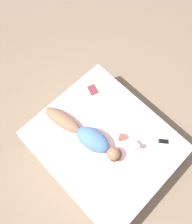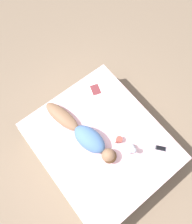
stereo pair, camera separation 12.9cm
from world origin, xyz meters
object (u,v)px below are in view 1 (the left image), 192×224
(open_magazine, at_px, (99,87))
(coffee_mug, at_px, (122,137))
(cell_phone, at_px, (164,141))
(person, at_px, (87,136))

(open_magazine, xyz_separation_m, coffee_mug, (0.35, 0.84, 0.04))
(coffee_mug, bearing_deg, cell_phone, 130.71)
(person, relative_size, open_magazine, 2.81)
(open_magazine, distance_m, cell_phone, 1.31)
(coffee_mug, xyz_separation_m, cell_phone, (-0.40, 0.47, -0.04))
(person, xyz_separation_m, open_magazine, (-0.71, -0.48, -0.10))
(open_magazine, bearing_deg, person, 52.40)
(cell_phone, bearing_deg, open_magazine, -126.85)
(cell_phone, bearing_deg, person, -86.59)
(cell_phone, bearing_deg, coffee_mug, -88.59)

